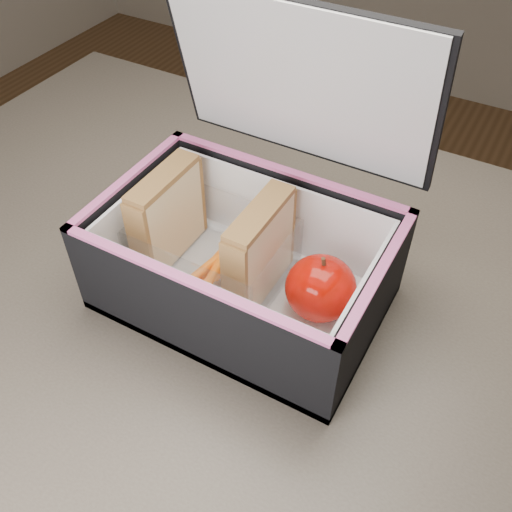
% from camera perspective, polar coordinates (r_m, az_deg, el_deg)
% --- Properties ---
extents(kitchen_table, '(1.20, 0.80, 0.75)m').
position_cam_1_polar(kitchen_table, '(0.74, 0.42, -8.51)').
color(kitchen_table, brown).
rests_on(kitchen_table, ground).
extents(lunch_bag, '(0.31, 0.25, 0.31)m').
position_cam_1_polar(lunch_bag, '(0.63, -1.05, 0.18)').
color(lunch_bag, black).
rests_on(lunch_bag, kitchen_table).
extents(plastic_tub, '(0.17, 0.12, 0.07)m').
position_cam_1_polar(plastic_tub, '(0.66, -4.29, 0.71)').
color(plastic_tub, white).
rests_on(plastic_tub, lunch_bag).
extents(sandwich_left, '(0.03, 0.10, 0.12)m').
position_cam_1_polar(sandwich_left, '(0.67, -8.82, 4.03)').
color(sandwich_left, '#E4BF8A').
rests_on(sandwich_left, plastic_tub).
extents(sandwich_right, '(0.03, 0.11, 0.12)m').
position_cam_1_polar(sandwich_right, '(0.62, 0.37, 0.50)').
color(sandwich_right, '#E4BF8A').
rests_on(sandwich_right, plastic_tub).
extents(carrot_sticks, '(0.04, 0.15, 0.03)m').
position_cam_1_polar(carrot_sticks, '(0.66, -3.88, -0.88)').
color(carrot_sticks, orange).
rests_on(carrot_sticks, plastic_tub).
extents(paper_napkin, '(0.10, 0.10, 0.01)m').
position_cam_1_polar(paper_napkin, '(0.64, 6.18, -5.53)').
color(paper_napkin, white).
rests_on(paper_napkin, lunch_bag).
extents(red_apple, '(0.10, 0.10, 0.08)m').
position_cam_1_polar(red_apple, '(0.61, 6.48, -3.20)').
color(red_apple, '#970C00').
rests_on(red_apple, paper_napkin).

